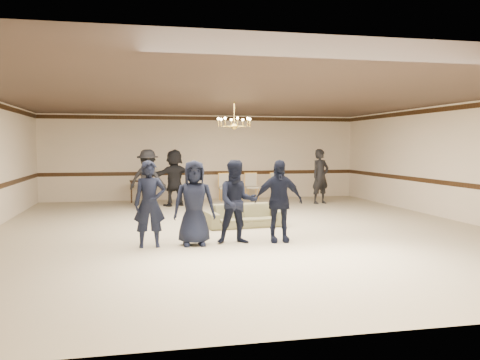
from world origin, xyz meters
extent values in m
cube|color=#B9AB8F|center=(0.00, 0.00, 0.00)|extent=(12.00, 14.00, 0.01)
cube|color=#32231B|center=(0.00, 0.00, 3.20)|extent=(12.00, 14.00, 0.01)
cube|color=beige|center=(0.00, 7.00, 1.60)|extent=(12.00, 0.01, 3.20)
cube|color=beige|center=(0.00, -7.00, 1.60)|extent=(12.00, 0.01, 3.20)
cube|color=beige|center=(6.00, 0.00, 1.60)|extent=(0.01, 14.00, 3.20)
cube|color=black|center=(0.00, 6.99, 1.00)|extent=(12.00, 0.02, 0.14)
cube|color=black|center=(0.00, 6.99, 3.08)|extent=(12.00, 0.02, 0.14)
imported|color=black|center=(-2.29, -1.77, 0.88)|extent=(0.64, 0.43, 1.75)
imported|color=black|center=(-1.39, -1.77, 0.88)|extent=(0.87, 0.58, 1.75)
imported|color=black|center=(-0.49, -1.77, 0.88)|extent=(0.89, 0.71, 1.75)
imported|color=black|center=(0.41, -1.77, 0.88)|extent=(1.06, 0.50, 1.75)
imported|color=#696646|center=(0.12, 0.29, 0.29)|extent=(2.04, 0.99, 0.57)
imported|color=black|center=(-2.17, 4.34, 0.96)|extent=(1.43, 1.15, 1.93)
imported|color=black|center=(-1.27, 5.04, 0.96)|extent=(1.87, 1.17, 1.93)
imported|color=black|center=(3.83, 4.64, 0.96)|extent=(0.82, 0.67, 1.93)
cube|color=black|center=(-2.29, 6.37, 0.40)|extent=(0.97, 0.45, 0.80)
camera|label=1|loc=(-2.58, -11.92, 2.06)|focal=37.32mm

